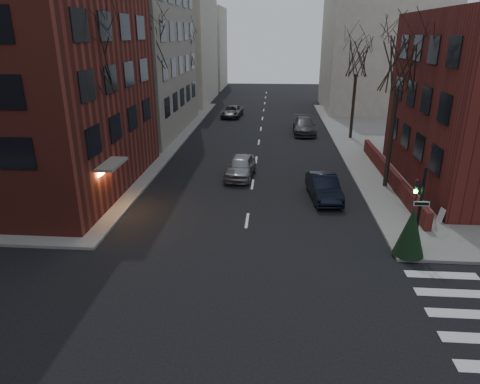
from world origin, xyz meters
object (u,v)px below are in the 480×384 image
(streetlamp_near, at_px, (146,110))
(car_lane_gray, at_px, (304,126))
(parked_sedan, at_px, (324,187))
(evergreen_shrub, at_px, (411,231))
(tree_right_a, at_px, (400,62))
(tree_right_b, at_px, (358,57))
(tree_left_c, at_px, (184,49))
(car_lane_far, at_px, (232,111))
(sandwich_board, at_px, (444,215))
(tree_left_a, at_px, (87,56))
(car_lane_silver, at_px, (240,167))
(tree_left_b, at_px, (148,43))
(traffic_signal, at_px, (417,215))
(streetlamp_far, at_px, (194,82))

(streetlamp_near, relative_size, car_lane_gray, 1.16)
(parked_sedan, bearing_deg, evergreen_shrub, -72.36)
(tree_right_a, relative_size, tree_right_b, 1.06)
(tree_left_c, xyz_separation_m, car_lane_far, (5.06, 2.70, -7.36))
(tree_right_b, distance_m, sandwich_board, 21.02)
(sandwich_board, height_order, evergreen_shrub, evergreen_shrub)
(tree_right_b, height_order, car_lane_gray, tree_right_b)
(tree_left_a, bearing_deg, streetlamp_near, 85.71)
(car_lane_gray, bearing_deg, car_lane_silver, -110.29)
(tree_right_a, bearing_deg, sandwich_board, -73.50)
(tree_left_b, distance_m, car_lane_far, 19.30)
(car_lane_silver, bearing_deg, car_lane_gray, 74.78)
(tree_right_a, bearing_deg, tree_right_b, 90.00)
(traffic_signal, distance_m, tree_right_a, 10.92)
(sandwich_board, bearing_deg, car_lane_far, 105.87)
(tree_right_b, relative_size, sandwich_board, 11.58)
(car_lane_silver, bearing_deg, tree_left_c, 116.19)
(tree_left_a, distance_m, car_lane_gray, 25.29)
(tree_left_c, bearing_deg, tree_left_b, -90.00)
(tree_left_a, relative_size, parked_sedan, 2.26)
(tree_right_a, height_order, parked_sedan, tree_right_a)
(traffic_signal, bearing_deg, car_lane_far, 109.11)
(streetlamp_near, relative_size, sandwich_board, 7.92)
(sandwich_board, distance_m, evergreen_shrub, 4.82)
(tree_right_b, distance_m, car_lane_silver, 17.21)
(streetlamp_far, height_order, evergreen_shrub, streetlamp_far)
(streetlamp_far, bearing_deg, car_lane_gray, -31.91)
(tree_left_a, bearing_deg, traffic_signal, -16.65)
(tree_left_c, distance_m, streetlamp_near, 18.40)
(traffic_signal, distance_m, streetlamp_far, 36.81)
(tree_right_a, relative_size, car_lane_gray, 1.79)
(car_lane_silver, bearing_deg, tree_right_b, 57.14)
(car_lane_far, relative_size, sandwich_board, 6.09)
(car_lane_silver, bearing_deg, tree_left_a, -139.63)
(tree_right_a, xyz_separation_m, car_lane_far, (-12.54, 24.70, -7.36))
(tree_left_a, xyz_separation_m, tree_left_b, (0.00, 12.00, 0.44))
(parked_sedan, height_order, sandwich_board, parked_sedan)
(sandwich_board, bearing_deg, tree_left_a, 165.65)
(tree_left_b, relative_size, car_lane_gray, 1.99)
(car_lane_far, xyz_separation_m, evergreen_shrub, (11.33, -34.20, 0.63))
(tree_right_b, distance_m, streetlamp_far, 20.01)
(tree_left_c, bearing_deg, tree_left_a, -90.00)
(tree_left_c, xyz_separation_m, evergreen_shrub, (16.38, -31.50, -6.73))
(tree_left_b, relative_size, streetlamp_near, 1.72)
(streetlamp_far, bearing_deg, tree_right_a, -54.69)
(car_lane_silver, distance_m, car_lane_far, 23.32)
(parked_sedan, xyz_separation_m, sandwich_board, (6.00, -3.44, -0.20))
(tree_left_b, relative_size, car_lane_silver, 2.38)
(tree_left_b, bearing_deg, streetlamp_far, 87.85)
(traffic_signal, distance_m, car_lane_silver, 13.84)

